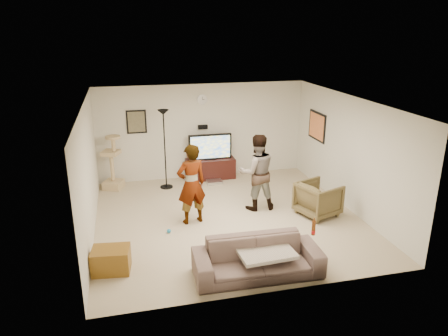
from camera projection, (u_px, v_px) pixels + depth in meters
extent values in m
cube|color=tan|center=(228.00, 218.00, 9.09)|extent=(5.50, 5.50, 0.02)
cube|color=white|center=(228.00, 101.00, 8.28)|extent=(5.50, 5.50, 0.02)
cube|color=silver|center=(202.00, 131.00, 11.22)|extent=(5.50, 0.04, 2.50)
cube|color=silver|center=(274.00, 219.00, 6.16)|extent=(5.50, 0.04, 2.50)
cube|color=silver|center=(88.00, 173.00, 8.07)|extent=(0.04, 5.50, 2.50)
cube|color=silver|center=(349.00, 153.00, 9.30)|extent=(0.04, 5.50, 2.50)
cylinder|color=silver|center=(202.00, 100.00, 10.92)|extent=(0.26, 0.04, 0.26)
cube|color=black|center=(203.00, 127.00, 11.12)|extent=(0.25, 0.10, 0.10)
cube|color=brown|center=(136.00, 122.00, 10.71)|extent=(0.42, 0.03, 0.52)
cube|color=orange|center=(317.00, 126.00, 10.69)|extent=(0.03, 0.78, 0.62)
cube|color=black|center=(210.00, 169.00, 11.34)|extent=(1.30, 0.45, 0.54)
cube|color=#BEBEBE|center=(214.00, 182.00, 11.06)|extent=(0.40, 0.30, 0.07)
cube|color=black|center=(210.00, 147.00, 11.14)|extent=(1.14, 0.08, 0.68)
cube|color=#DFCB46|center=(210.00, 147.00, 11.10)|extent=(1.05, 0.01, 0.60)
cylinder|color=black|center=(165.00, 150.00, 10.47)|extent=(0.32, 0.32, 1.99)
cube|color=tan|center=(112.00, 162.00, 10.50)|extent=(0.58, 0.58, 1.38)
imported|color=#969696|center=(191.00, 184.00, 8.62)|extent=(0.69, 0.53, 1.69)
imported|color=teal|center=(257.00, 172.00, 9.29)|extent=(0.85, 0.67, 1.71)
imported|color=brown|center=(258.00, 258.00, 6.93)|extent=(2.12, 0.88, 0.61)
cube|color=#C1B2A2|center=(265.00, 251.00, 6.92)|extent=(0.94, 0.75, 0.06)
cylinder|color=#602C0D|center=(314.00, 228.00, 7.00)|extent=(0.06, 0.06, 0.25)
imported|color=brown|center=(318.00, 199.00, 9.12)|extent=(1.02, 1.01, 0.73)
cube|color=brown|center=(111.00, 260.00, 7.06)|extent=(0.67, 0.54, 0.41)
sphere|color=teal|center=(169.00, 231.00, 8.41)|extent=(0.08, 0.08, 0.08)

